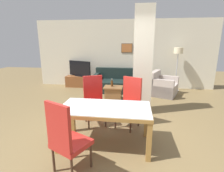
% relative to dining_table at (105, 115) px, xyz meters
% --- Properties ---
extents(ground_plane, '(18.00, 18.00, 0.00)m').
position_rel_dining_table_xyz_m(ground_plane, '(0.00, 0.00, -0.58)').
color(ground_plane, brown).
extents(back_wall, '(7.20, 0.09, 2.70)m').
position_rel_dining_table_xyz_m(back_wall, '(0.00, 4.33, 0.77)').
color(back_wall, beige).
rests_on(back_wall, ground_plane).
extents(divider_pillar, '(0.47, 0.37, 2.70)m').
position_rel_dining_table_xyz_m(divider_pillar, '(0.69, 1.67, 0.77)').
color(divider_pillar, beige).
rests_on(divider_pillar, ground_plane).
extents(dining_table, '(1.62, 0.86, 0.73)m').
position_rel_dining_table_xyz_m(dining_table, '(0.00, 0.00, 0.00)').
color(dining_table, '#A6783A').
rests_on(dining_table, ground_plane).
extents(dining_chair_far_right, '(0.62, 0.62, 1.10)m').
position_rel_dining_table_xyz_m(dining_chair_far_right, '(0.41, 0.81, -0.01)').
color(dining_chair_far_right, red).
rests_on(dining_chair_far_right, ground_plane).
extents(dining_chair_far_left, '(0.61, 0.61, 1.10)m').
position_rel_dining_table_xyz_m(dining_chair_far_left, '(-0.40, 0.85, -0.01)').
color(dining_chair_far_left, red).
rests_on(dining_chair_far_left, ground_plane).
extents(dining_chair_near_left, '(0.62, 0.62, 1.10)m').
position_rel_dining_table_xyz_m(dining_chair_near_left, '(-0.41, -0.81, -0.01)').
color(dining_chair_near_left, red).
rests_on(dining_chair_near_left, ground_plane).
extents(sofa, '(1.72, 0.92, 0.85)m').
position_rel_dining_table_xyz_m(sofa, '(-0.19, 3.62, -0.29)').
color(sofa, black).
rests_on(sofa, ground_plane).
extents(armchair, '(1.14, 1.18, 0.83)m').
position_rel_dining_table_xyz_m(armchair, '(1.48, 3.34, -0.29)').
color(armchair, '#B8A89F').
rests_on(armchair, ground_plane).
extents(coffee_table, '(0.60, 0.46, 0.44)m').
position_rel_dining_table_xyz_m(coffee_table, '(-0.18, 2.53, -0.35)').
color(coffee_table, brown).
rests_on(coffee_table, ground_plane).
extents(bottle, '(0.08, 0.08, 0.25)m').
position_rel_dining_table_xyz_m(bottle, '(-0.23, 2.57, -0.04)').
color(bottle, '#4C2D14').
rests_on(bottle, coffee_table).
extents(tv_stand, '(1.18, 0.40, 0.45)m').
position_rel_dining_table_xyz_m(tv_stand, '(-1.77, 4.05, -0.35)').
color(tv_stand, brown).
rests_on(tv_stand, ground_plane).
extents(tv_screen, '(1.01, 0.46, 0.63)m').
position_rel_dining_table_xyz_m(tv_screen, '(-1.77, 4.05, 0.18)').
color(tv_screen, black).
rests_on(tv_screen, tv_stand).
extents(floor_lamp, '(0.33, 0.33, 1.64)m').
position_rel_dining_table_xyz_m(floor_lamp, '(2.07, 4.00, 0.80)').
color(floor_lamp, '#B7B7BC').
rests_on(floor_lamp, ground_plane).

